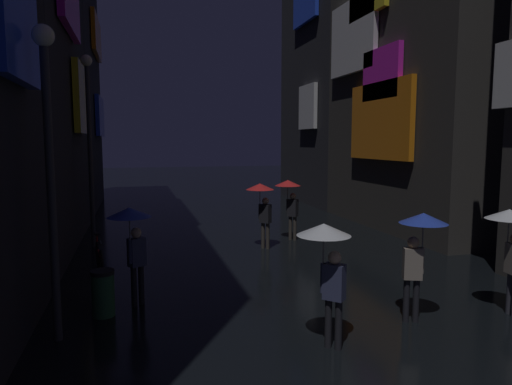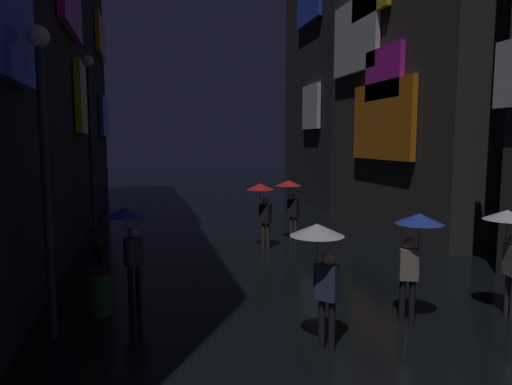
{
  "view_description": "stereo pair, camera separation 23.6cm",
  "coord_description": "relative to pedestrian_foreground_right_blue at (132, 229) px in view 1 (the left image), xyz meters",
  "views": [
    {
      "loc": [
        -3.62,
        -2.59,
        3.46
      ],
      "look_at": [
        0.0,
        11.0,
        1.88
      ],
      "focal_mm": 32.0,
      "sensor_mm": 36.0,
      "label": 1
    },
    {
      "loc": [
        -3.39,
        -2.65,
        3.46
      ],
      "look_at": [
        0.0,
        11.0,
        1.88
      ],
      "focal_mm": 32.0,
      "sensor_mm": 36.0,
      "label": 2
    }
  ],
  "objects": [
    {
      "name": "pedestrian_far_right_blue",
      "position": [
        5.28,
        -2.21,
        0.0
      ],
      "size": [
        0.9,
        0.9,
        2.12
      ],
      "color": "black",
      "rests_on": "ground"
    },
    {
      "name": "pedestrian_near_crossing_clear",
      "position": [
        7.29,
        -2.3,
        0.0
      ],
      "size": [
        0.9,
        0.9,
        2.12
      ],
      "color": "#2D2D38",
      "rests_on": "ground"
    },
    {
      "name": "streetlamp_left_near",
      "position": [
        -1.28,
        -1.32,
        1.69
      ],
      "size": [
        0.36,
        0.36,
        5.36
      ],
      "color": "#2D2D33",
      "rests_on": "ground"
    },
    {
      "name": "pedestrian_foreground_left_red",
      "position": [
        4.02,
        4.4,
        0.0
      ],
      "size": [
        0.9,
        0.9,
        2.12
      ],
      "color": "#38332D",
      "rests_on": "ground"
    },
    {
      "name": "bicycle_parked_at_storefront",
      "position": [
        -0.89,
        2.91,
        -1.28
      ],
      "size": [
        0.34,
        1.81,
        0.96
      ],
      "color": "black",
      "rests_on": "ground"
    },
    {
      "name": "pedestrian_foreground_right_blue",
      "position": [
        0.0,
        0.0,
        0.0
      ],
      "size": [
        0.9,
        0.9,
        2.12
      ],
      "color": "black",
      "rests_on": "ground"
    },
    {
      "name": "pedestrian_midstreet_left_clear",
      "position": [
        3.13,
        -2.8,
        0.0
      ],
      "size": [
        0.9,
        0.9,
        2.12
      ],
      "color": "black",
      "rests_on": "ground"
    },
    {
      "name": "building_right_mid",
      "position": [
        11.18,
        6.49,
        4.45
      ],
      "size": [
        4.25,
        8.98,
        12.21
      ],
      "color": "#33302D",
      "rests_on": "ground"
    },
    {
      "name": "pedestrian_midstreet_centre_red",
      "position": [
        5.3,
        5.38,
        0.0
      ],
      "size": [
        0.9,
        0.9,
        2.12
      ],
      "color": "#38332D",
      "rests_on": "ground"
    },
    {
      "name": "building_right_far",
      "position": [
        11.2,
        14.7,
        8.46
      ],
      "size": [
        4.25,
        7.42,
        20.25
      ],
      "color": "#232328",
      "rests_on": "ground"
    },
    {
      "name": "trash_bin",
      "position": [
        -0.58,
        -0.36,
        -1.2
      ],
      "size": [
        0.46,
        0.46,
        0.93
      ],
      "color": "#265933",
      "rests_on": "ground"
    },
    {
      "name": "building_left_far",
      "position": [
        -3.77,
        15.31,
        6.85
      ],
      "size": [
        4.25,
        8.65,
        17.02
      ],
      "color": "#232328",
      "rests_on": "ground"
    },
    {
      "name": "streetlamp_left_far",
      "position": [
        -1.28,
        6.0,
        2.14
      ],
      "size": [
        0.36,
        0.36,
        6.18
      ],
      "color": "#2D2D33",
      "rests_on": "ground"
    }
  ]
}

